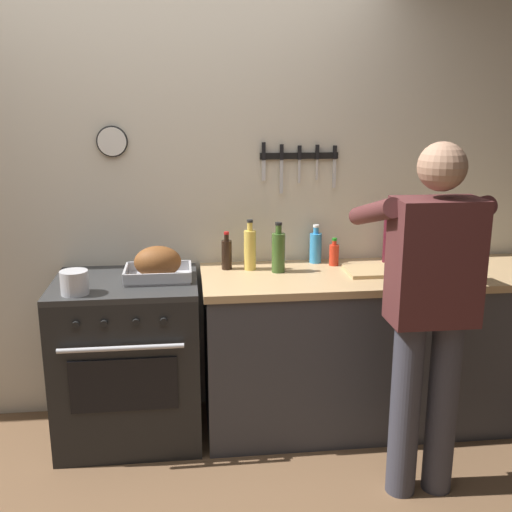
# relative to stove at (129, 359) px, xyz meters

# --- Properties ---
(wall_back) EXTENTS (6.00, 0.13, 2.60)m
(wall_back) POSITION_rel_stove_xyz_m (0.22, 0.36, 0.85)
(wall_back) COLOR beige
(wall_back) RESTS_ON ground
(counter_block) EXTENTS (2.03, 0.65, 0.90)m
(counter_block) POSITION_rel_stove_xyz_m (1.42, 0.00, 0.00)
(counter_block) COLOR #38383D
(counter_block) RESTS_ON ground
(stove) EXTENTS (0.76, 0.67, 0.90)m
(stove) POSITION_rel_stove_xyz_m (0.00, 0.00, 0.00)
(stove) COLOR black
(stove) RESTS_ON ground
(person_cook) EXTENTS (0.51, 0.63, 1.66)m
(person_cook) POSITION_rel_stove_xyz_m (1.41, -0.66, 0.50)
(person_cook) COLOR #383842
(person_cook) RESTS_ON ground
(roasting_pan) EXTENTS (0.35, 0.26, 0.18)m
(roasting_pan) POSITION_rel_stove_xyz_m (0.18, 0.00, 0.53)
(roasting_pan) COLOR #B7B7BC
(roasting_pan) RESTS_ON stove
(saucepan) EXTENTS (0.14, 0.14, 0.12)m
(saucepan) POSITION_rel_stove_xyz_m (-0.22, -0.20, 0.51)
(saucepan) COLOR #B7B7BC
(saucepan) RESTS_ON stove
(cutting_board) EXTENTS (0.36, 0.24, 0.02)m
(cutting_board) POSITION_rel_stove_xyz_m (1.38, -0.01, 0.46)
(cutting_board) COLOR tan
(cutting_board) RESTS_ON counter_block
(bottle_cooking_oil) EXTENTS (0.07, 0.07, 0.28)m
(bottle_cooking_oil) POSITION_rel_stove_xyz_m (0.68, 0.14, 0.57)
(bottle_cooking_oil) COLOR gold
(bottle_cooking_oil) RESTS_ON counter_block
(bottle_dish_soap) EXTENTS (0.07, 0.07, 0.23)m
(bottle_dish_soap) POSITION_rel_stove_xyz_m (1.08, 0.24, 0.54)
(bottle_dish_soap) COLOR #338CCC
(bottle_dish_soap) RESTS_ON counter_block
(bottle_soy_sauce) EXTENTS (0.06, 0.06, 0.21)m
(bottle_soy_sauce) POSITION_rel_stove_xyz_m (0.55, 0.16, 0.54)
(bottle_soy_sauce) COLOR black
(bottle_soy_sauce) RESTS_ON counter_block
(bottle_hot_sauce) EXTENTS (0.06, 0.06, 0.16)m
(bottle_hot_sauce) POSITION_rel_stove_xyz_m (1.17, 0.17, 0.52)
(bottle_hot_sauce) COLOR red
(bottle_hot_sauce) RESTS_ON counter_block
(bottle_olive_oil) EXTENTS (0.07, 0.07, 0.28)m
(bottle_olive_oil) POSITION_rel_stove_xyz_m (0.83, 0.07, 0.57)
(bottle_olive_oil) COLOR #385623
(bottle_olive_oil) RESTS_ON counter_block
(bottle_wine_red) EXTENTS (0.07, 0.07, 0.33)m
(bottle_wine_red) POSITION_rel_stove_xyz_m (1.51, 0.21, 0.59)
(bottle_wine_red) COLOR #47141E
(bottle_wine_red) RESTS_ON counter_block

